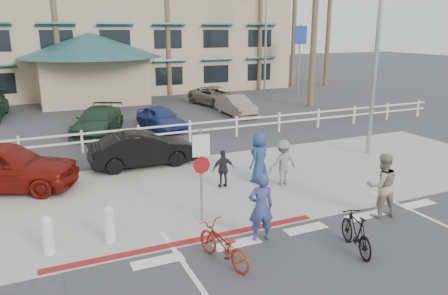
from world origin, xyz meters
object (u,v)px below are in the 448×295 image
car_white_sedan (143,149)px  car_red_compact (2,166)px  sign_post (201,171)px  bike_black (356,232)px  bike_red (223,245)px

car_white_sedan → car_red_compact: size_ratio=0.85×
sign_post → car_white_sedan: 5.62m
sign_post → car_white_sedan: sign_post is taller
sign_post → bike_black: (2.70, -3.03, -0.98)m
bike_red → bike_black: bearing=151.4°
bike_red → car_white_sedan: (0.17, 7.82, 0.21)m
bike_black → car_red_compact: (-7.68, 7.93, 0.33)m
car_red_compact → bike_black: bearing=-112.5°
car_white_sedan → car_red_compact: car_red_compact is taller
sign_post → car_white_sedan: bearing=92.1°
sign_post → car_red_compact: (-4.98, 4.90, -0.65)m
sign_post → bike_black: sign_post is taller
bike_red → bike_black: size_ratio=1.10×
bike_black → car_white_sedan: car_white_sedan is taller
bike_black → car_red_compact: 11.04m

